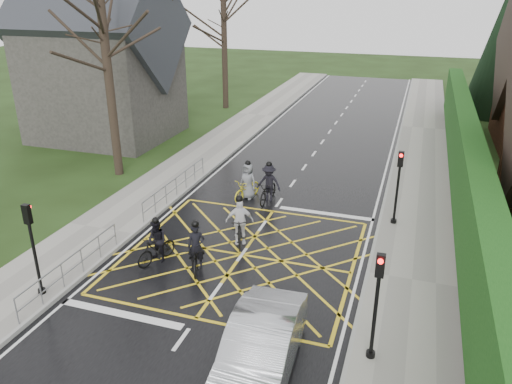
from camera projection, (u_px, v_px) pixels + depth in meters
The scene contains 21 objects.
ground at pixel (242, 255), 18.31m from camera, with size 120.00×120.00×0.00m, color black.
road at pixel (242, 255), 18.30m from camera, with size 9.00×80.00×0.01m, color black.
sidewalk_right at pixel (412, 281), 16.54m from camera, with size 3.00×80.00×0.15m, color gray.
sidewalk_left at pixel (101, 230), 20.02m from camera, with size 3.00×80.00×0.15m, color gray.
stone_wall at pixel (461, 209), 21.18m from camera, with size 0.50×38.00×0.70m, color slate.
hedge at pixel (468, 171), 20.51m from camera, with size 0.90×38.00×2.80m, color #10380F.
conifer at pixel (502, 47), 36.06m from camera, with size 4.60×4.60×10.00m.
church at pixel (101, 59), 30.86m from camera, with size 8.80×7.80×11.00m.
tree_near at pixel (102, 14), 23.14m from camera, with size 9.24×9.24×11.44m.
tree_far at pixel (224, 13), 37.53m from camera, with size 8.40×8.40×10.40m.
railing_south at pixel (72, 262), 16.29m from camera, with size 0.05×5.04×1.03m.
railing_north at pixel (176, 182), 22.86m from camera, with size 0.05×6.04×1.03m.
traffic_light_ne at pixel (397, 189), 19.87m from camera, with size 0.24×0.31×3.21m.
traffic_light_se at pixel (376, 308), 12.50m from camera, with size 0.24×0.31×3.21m.
traffic_light_sw at pixel (34, 251), 15.21m from camera, with size 0.24×0.31×3.21m.
cyclist_rear at pixel (196, 253), 17.22m from camera, with size 1.35×1.97×1.82m.
cyclist_back at pixel (157, 245), 17.63m from camera, with size 1.06×1.78×1.72m.
cyclist_mid at pixel (269, 187), 22.61m from camera, with size 1.16×1.98×1.90m.
cyclist_front at pixel (239, 226), 18.86m from camera, with size 1.27×2.03×1.97m.
cyclist_lead at pixel (248, 186), 22.88m from camera, with size 1.15×2.01×1.85m.
car at pixel (259, 350), 12.38m from camera, with size 1.63×4.69×1.54m, color #A9ABB0.
Camera 1 is at (5.52, -15.04, 9.16)m, focal length 35.00 mm.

